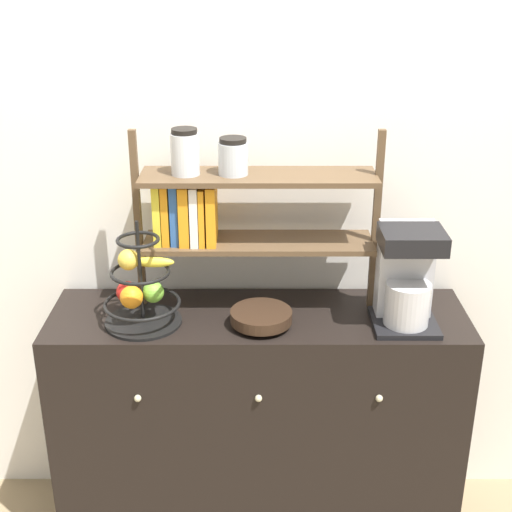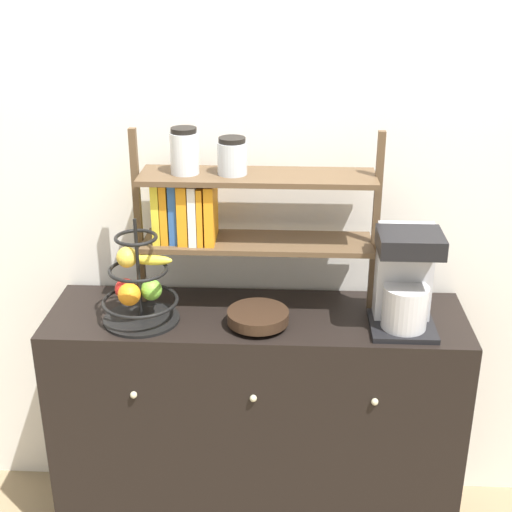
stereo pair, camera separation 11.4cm
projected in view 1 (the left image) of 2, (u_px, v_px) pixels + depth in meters
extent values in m
cube|color=silver|center=(256.00, 182.00, 2.52)|extent=(7.00, 0.05, 2.60)
cube|color=black|center=(256.00, 423.00, 2.63)|extent=(1.44, 0.41, 0.90)
sphere|color=#B2AD8C|center=(136.00, 399.00, 2.33)|extent=(0.02, 0.02, 0.02)
sphere|color=#B2AD8C|center=(257.00, 398.00, 2.33)|extent=(0.02, 0.02, 0.02)
sphere|color=#B2AD8C|center=(377.00, 398.00, 2.33)|extent=(0.02, 0.02, 0.02)
cube|color=black|center=(402.00, 322.00, 2.38)|extent=(0.21, 0.21, 0.02)
cube|color=#B7B7BC|center=(403.00, 269.00, 2.36)|extent=(0.18, 0.08, 0.33)
cylinder|color=#B7B7BC|center=(405.00, 303.00, 2.33)|extent=(0.15, 0.15, 0.14)
cube|color=black|center=(410.00, 239.00, 2.25)|extent=(0.20, 0.17, 0.06)
cylinder|color=black|center=(142.00, 322.00, 2.39)|extent=(0.26, 0.26, 0.01)
cylinder|color=black|center=(138.00, 272.00, 2.32)|extent=(0.01, 0.01, 0.36)
torus|color=black|center=(140.00, 303.00, 2.36)|extent=(0.26, 0.26, 0.01)
torus|color=black|center=(138.00, 272.00, 2.32)|extent=(0.20, 0.20, 0.01)
torus|color=black|center=(136.00, 240.00, 2.28)|extent=(0.14, 0.14, 0.01)
sphere|color=red|center=(125.00, 292.00, 2.36)|extent=(0.07, 0.07, 0.07)
sphere|color=#6BAD33|center=(151.00, 292.00, 2.36)|extent=(0.07, 0.07, 0.07)
sphere|color=orange|center=(129.00, 297.00, 2.32)|extent=(0.08, 0.08, 0.08)
ellipsoid|color=yellow|center=(150.00, 262.00, 2.34)|extent=(0.15, 0.05, 0.04)
sphere|color=gold|center=(126.00, 260.00, 2.33)|extent=(0.07, 0.07, 0.07)
cylinder|color=black|center=(259.00, 324.00, 2.37)|extent=(0.11, 0.11, 0.02)
cylinder|color=black|center=(259.00, 316.00, 2.36)|extent=(0.21, 0.21, 0.04)
cube|color=brown|center=(136.00, 222.00, 2.39)|extent=(0.02, 0.02, 0.63)
cube|color=brown|center=(374.00, 222.00, 2.39)|extent=(0.02, 0.02, 0.63)
cube|color=brown|center=(255.00, 243.00, 2.42)|extent=(0.78, 0.20, 0.02)
cube|color=brown|center=(255.00, 177.00, 2.33)|extent=(0.78, 0.20, 0.02)
cube|color=yellow|center=(156.00, 212.00, 2.38)|extent=(0.02, 0.14, 0.20)
cube|color=orange|center=(165.00, 212.00, 2.38)|extent=(0.02, 0.14, 0.20)
cube|color=#2D599E|center=(173.00, 212.00, 2.38)|extent=(0.03, 0.13, 0.20)
cube|color=orange|center=(183.00, 212.00, 2.38)|extent=(0.03, 0.15, 0.20)
cube|color=white|center=(193.00, 212.00, 2.38)|extent=(0.03, 0.16, 0.20)
cube|color=orange|center=(201.00, 213.00, 2.38)|extent=(0.02, 0.16, 0.20)
cube|color=orange|center=(210.00, 212.00, 2.38)|extent=(0.03, 0.16, 0.20)
cylinder|color=silver|center=(183.00, 154.00, 2.30)|extent=(0.09, 0.09, 0.14)
cylinder|color=black|center=(182.00, 131.00, 2.27)|extent=(0.08, 0.08, 0.02)
cylinder|color=silver|center=(231.00, 159.00, 2.31)|extent=(0.10, 0.10, 0.11)
cylinder|color=black|center=(231.00, 140.00, 2.28)|extent=(0.09, 0.09, 0.02)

